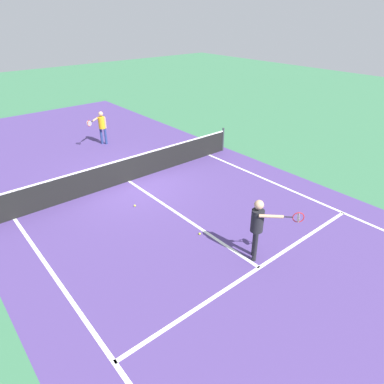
{
  "coord_description": "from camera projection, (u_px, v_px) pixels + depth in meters",
  "views": [
    {
      "loc": [
        -5.62,
        -10.47,
        5.82
      ],
      "look_at": [
        0.1,
        -3.62,
        1.0
      ],
      "focal_mm": 32.05,
      "sensor_mm": 36.0,
      "label": 1
    }
  ],
  "objects": [
    {
      "name": "ground_plane",
      "position": [
        129.0,
        181.0,
        13.01
      ],
      "size": [
        60.0,
        60.0,
        0.0
      ],
      "primitive_type": "plane",
      "color": "#38724C"
    },
    {
      "name": "court_surface_inbounds",
      "position": [
        129.0,
        181.0,
        13.01
      ],
      "size": [
        10.62,
        24.4,
        0.0
      ],
      "primitive_type": "cube",
      "color": "#4C387A",
      "rests_on": "ground_plane"
    },
    {
      "name": "line_sideline_left",
      "position": [
        103.0,
        346.0,
        6.67
      ],
      "size": [
        0.1,
        11.89,
        0.01
      ],
      "primitive_type": "cube",
      "color": "white",
      "rests_on": "ground_plane"
    },
    {
      "name": "line_sideline_right",
      "position": [
        330.0,
        207.0,
        11.31
      ],
      "size": [
        0.1,
        11.89,
        0.01
      ],
      "primitive_type": "cube",
      "color": "white",
      "rests_on": "ground_plane"
    },
    {
      "name": "line_service_near",
      "position": [
        259.0,
        268.0,
        8.68
      ],
      "size": [
        8.22,
        0.1,
        0.01
      ],
      "primitive_type": "cube",
      "color": "white",
      "rests_on": "ground_plane"
    },
    {
      "name": "line_center_service",
      "position": [
        181.0,
        216.0,
        10.84
      ],
      "size": [
        0.1,
        6.4,
        0.01
      ],
      "primitive_type": "cube",
      "color": "white",
      "rests_on": "ground_plane"
    },
    {
      "name": "net",
      "position": [
        128.0,
        169.0,
        12.77
      ],
      "size": [
        10.0,
        0.09,
        1.07
      ],
      "color": "#33383D",
      "rests_on": "ground_plane"
    },
    {
      "name": "player_near",
      "position": [
        258.0,
        223.0,
        8.52
      ],
      "size": [
        0.82,
        1.04,
        1.73
      ],
      "color": "black",
      "rests_on": "ground_plane"
    },
    {
      "name": "player_far",
      "position": [
        102.0,
        124.0,
        16.09
      ],
      "size": [
        1.07,
        0.67,
        1.58
      ],
      "color": "navy",
      "rests_on": "ground_plane"
    },
    {
      "name": "tennis_ball_mid_court",
      "position": [
        200.0,
        234.0,
        9.93
      ],
      "size": [
        0.07,
        0.07,
        0.07
      ],
      "primitive_type": "sphere",
      "color": "#CCE033",
      "rests_on": "ground_plane"
    },
    {
      "name": "tennis_ball_near_net",
      "position": [
        135.0,
        206.0,
        11.34
      ],
      "size": [
        0.07,
        0.07,
        0.07
      ],
      "primitive_type": "sphere",
      "color": "#CCE033",
      "rests_on": "ground_plane"
    }
  ]
}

